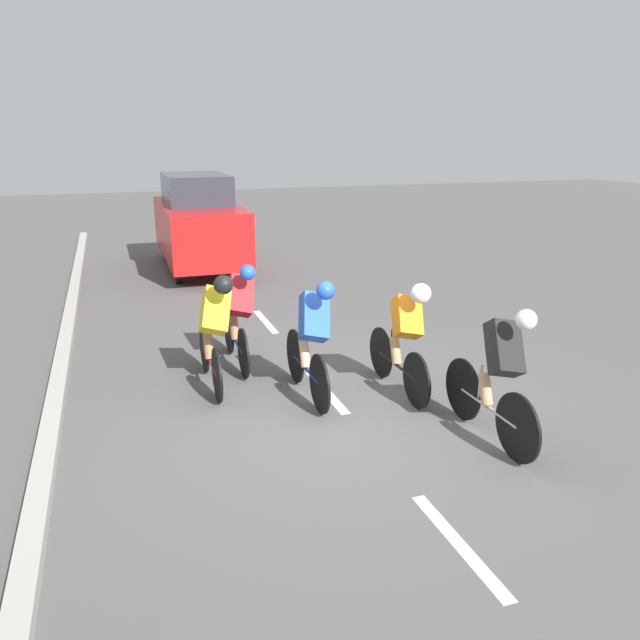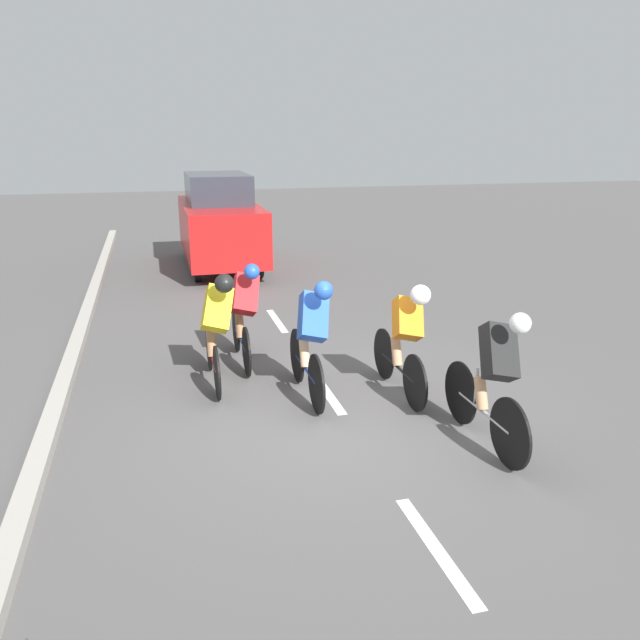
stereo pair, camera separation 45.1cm
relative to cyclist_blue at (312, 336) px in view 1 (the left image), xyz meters
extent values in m
plane|color=#565454|center=(-0.23, 0.54, -0.79)|extent=(60.00, 60.00, 0.00)
cube|color=white|center=(-0.23, 3.08, -0.79)|extent=(0.12, 1.40, 0.01)
cube|color=white|center=(-0.23, -0.12, -0.79)|extent=(0.12, 1.40, 0.01)
cube|color=white|center=(-0.23, -3.32, -0.79)|extent=(0.12, 1.40, 0.01)
cube|color=#A8A399|center=(2.97, -0.12, -0.72)|extent=(0.20, 27.86, 0.14)
cylinder|color=black|center=(0.05, -0.58, -0.44)|extent=(0.03, 0.70, 0.70)
cylinder|color=black|center=(0.05, 0.42, -0.44)|extent=(0.03, 0.70, 0.70)
cylinder|color=navy|center=(0.05, -0.08, -0.44)|extent=(0.04, 1.00, 0.04)
cylinder|color=navy|center=(0.05, -0.25, -0.23)|extent=(0.04, 0.04, 0.42)
cylinder|color=white|center=(0.05, -0.13, -0.34)|extent=(0.07, 0.07, 0.16)
cylinder|color=#DBAD84|center=(0.05, -0.15, -0.26)|extent=(0.12, 0.23, 0.36)
cube|color=blue|center=(-0.02, 0.02, 0.25)|extent=(0.45, 0.48, 0.63)
sphere|color=blue|center=(-0.09, 0.24, 0.62)|extent=(0.22, 0.22, 0.22)
cylinder|color=black|center=(0.65, -1.97, -0.46)|extent=(0.03, 0.67, 0.67)
cylinder|color=black|center=(0.65, -0.93, -0.46)|extent=(0.03, 0.67, 0.67)
cylinder|color=navy|center=(0.65, -1.45, -0.46)|extent=(0.04, 1.04, 0.04)
cylinder|color=navy|center=(0.65, -1.63, -0.25)|extent=(0.04, 0.04, 0.42)
cylinder|color=green|center=(0.65, -1.50, -0.36)|extent=(0.07, 0.07, 0.16)
cylinder|color=#9E704C|center=(0.65, -1.53, -0.28)|extent=(0.12, 0.23, 0.36)
cube|color=red|center=(0.58, -1.35, 0.23)|extent=(0.45, 0.48, 0.62)
sphere|color=blue|center=(0.52, -1.13, 0.58)|extent=(0.21, 0.21, 0.21)
cylinder|color=black|center=(-1.08, -0.38, -0.46)|extent=(0.03, 0.67, 0.67)
cylinder|color=black|center=(-1.08, 0.65, -0.46)|extent=(0.03, 0.67, 0.67)
cylinder|color=black|center=(-1.08, 0.13, -0.46)|extent=(0.04, 1.03, 0.04)
cylinder|color=black|center=(-1.08, -0.05, -0.25)|extent=(0.04, 0.04, 0.42)
cylinder|color=#1999D8|center=(-1.08, 0.08, -0.36)|extent=(0.07, 0.07, 0.16)
cylinder|color=tan|center=(-1.08, 0.05, -0.28)|extent=(0.12, 0.23, 0.36)
cube|color=orange|center=(-1.14, 0.23, 0.20)|extent=(0.43, 0.44, 0.57)
sphere|color=white|center=(-1.19, 0.45, 0.54)|extent=(0.24, 0.24, 0.24)
cylinder|color=black|center=(1.11, -1.32, -0.46)|extent=(0.03, 0.66, 0.66)
cylinder|color=black|center=(1.11, -0.27, -0.46)|extent=(0.03, 0.66, 0.66)
cylinder|color=red|center=(1.11, -0.79, -0.46)|extent=(0.04, 1.04, 0.04)
cylinder|color=red|center=(1.11, -0.98, -0.25)|extent=(0.04, 0.04, 0.42)
cylinder|color=green|center=(1.11, -0.84, -0.36)|extent=(0.07, 0.07, 0.16)
cylinder|color=#9E704C|center=(1.11, -0.87, -0.28)|extent=(0.12, 0.23, 0.36)
cube|color=yellow|center=(1.03, -0.69, 0.23)|extent=(0.47, 0.49, 0.64)
sphere|color=black|center=(0.95, -0.47, 0.60)|extent=(0.24, 0.24, 0.24)
cylinder|color=black|center=(-1.44, 1.08, -0.44)|extent=(0.03, 0.70, 0.70)
cylinder|color=black|center=(-1.44, 2.10, -0.44)|extent=(0.03, 0.70, 0.70)
cylinder|color=#B7B7BC|center=(-1.44, 1.59, -0.44)|extent=(0.04, 1.02, 0.04)
cylinder|color=#B7B7BC|center=(-1.44, 1.41, -0.23)|extent=(0.04, 0.04, 0.42)
cylinder|color=yellow|center=(-1.44, 1.54, -0.34)|extent=(0.07, 0.07, 0.16)
cylinder|color=tan|center=(-1.44, 1.51, -0.26)|extent=(0.12, 0.23, 0.36)
cube|color=black|center=(-1.50, 1.69, 0.25)|extent=(0.44, 0.48, 0.62)
sphere|color=white|center=(-1.56, 1.91, 0.60)|extent=(0.21, 0.21, 0.21)
cylinder|color=black|center=(-0.49, -6.70, -0.47)|extent=(0.14, 0.64, 0.64)
cylinder|color=black|center=(0.87, -6.70, -0.47)|extent=(0.14, 0.64, 0.64)
cylinder|color=black|center=(-0.49, -9.40, -0.47)|extent=(0.14, 0.64, 0.64)
cylinder|color=black|center=(0.87, -9.40, -0.47)|extent=(0.14, 0.64, 0.64)
cube|color=red|center=(0.19, -8.05, 0.13)|extent=(1.70, 4.34, 1.21)
cube|color=#2D333D|center=(0.19, -8.27, 1.08)|extent=(1.39, 2.39, 0.67)
camera|label=1|loc=(2.16, 6.73, 2.33)|focal=35.00mm
camera|label=2|loc=(1.73, 6.86, 2.33)|focal=35.00mm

